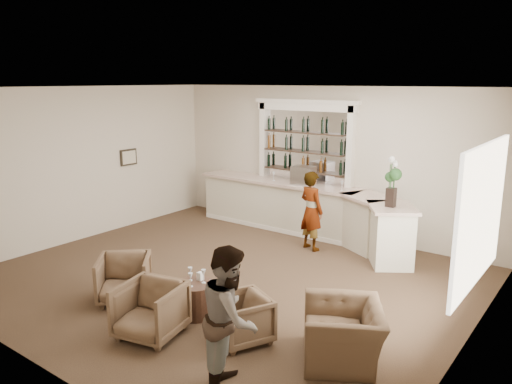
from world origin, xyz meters
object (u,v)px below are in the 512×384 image
armchair_right (242,319)px  armchair_left (124,278)px  bar_counter (306,211)px  armchair_center (150,310)px  cocktail_table (195,299)px  sommelier (311,211)px  espresso_machine (303,176)px  flower_vase (392,179)px  guest (230,318)px  armchair_far (343,333)px

armchair_right → armchair_left: bearing=-151.1°
bar_counter → armchair_center: (0.65, -5.17, -0.20)m
cocktail_table → sommelier: bearing=92.2°
armchair_center → espresso_machine: size_ratio=1.76×
armchair_center → armchair_right: 1.25m
armchair_right → flower_vase: 4.12m
bar_counter → flower_vase: 2.54m
bar_counter → cocktail_table: (0.70, -4.34, -0.32)m
bar_counter → flower_vase: flower_vase is taller
armchair_left → armchair_center: armchair_center is taller
cocktail_table → flower_vase: (1.49, 3.67, 1.42)m
armchair_left → flower_vase: (2.74, 3.97, 1.30)m
espresso_machine → flower_vase: bearing=-21.8°
guest → armchair_far: size_ratio=1.54×
armchair_far → flower_vase: flower_vase is taller
flower_vase → sommelier: bearing=-177.4°
sommelier → flower_vase: (1.63, 0.08, 0.85)m
sommelier → espresso_machine: size_ratio=3.47×
espresso_machine → flower_vase: flower_vase is taller
bar_counter → guest: guest is taller
bar_counter → guest: size_ratio=3.42×
espresso_machine → guest: bearing=-70.8°
armchair_center → espresso_machine: espresso_machine is taller
cocktail_table → armchair_far: armchair_far is taller
guest → armchair_right: bearing=-2.1°
cocktail_table → sommelier: 3.64m
guest → armchair_center: (-1.59, 0.21, -0.46)m
bar_counter → armchair_right: size_ratio=8.06×
armchair_far → armchair_left: bearing=-112.8°
armchair_left → armchair_far: (3.57, 0.51, -0.01)m
armchair_far → guest: bearing=-63.0°
armchair_far → espresso_machine: size_ratio=2.31×
armchair_right → armchair_far: armchair_far is taller
bar_counter → cocktail_table: 4.41m
cocktail_table → armchair_left: armchair_left is taller
armchair_left → armchair_right: armchair_left is taller
bar_counter → armchair_far: bearing=-53.8°
armchair_left → armchair_right: bearing=-39.7°
armchair_left → armchair_center: 1.31m
armchair_right → armchair_center: bearing=-123.5°
espresso_machine → flower_vase: (2.32, -0.73, 0.32)m
armchair_left → armchair_far: 3.60m
guest → armchair_far: (0.78, 1.25, -0.48)m
armchair_far → flower_vase: (-0.82, 3.46, 1.31)m
armchair_right → espresso_machine: espresso_machine is taller
sommelier → armchair_left: (-1.11, -3.90, -0.45)m
armchair_center → flower_vase: bearing=58.2°
sommelier → flower_vase: 1.84m
armchair_center → armchair_right: size_ratio=1.17×
cocktail_table → armchair_right: (1.03, -0.20, 0.07)m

